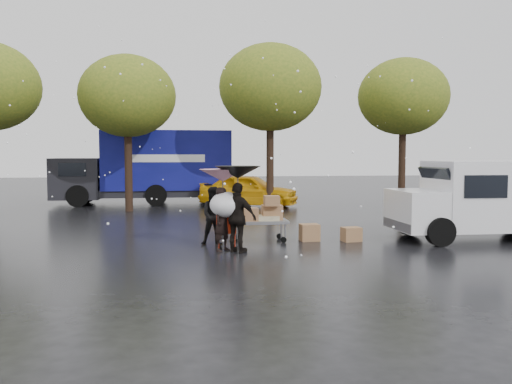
{
  "coord_description": "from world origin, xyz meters",
  "views": [
    {
      "loc": [
        -1.35,
        -13.15,
        2.39
      ],
      "look_at": [
        0.63,
        1.0,
        1.39
      ],
      "focal_mm": 38.0,
      "sensor_mm": 36.0,
      "label": 1
    }
  ],
  "objects": [
    {
      "name": "person_pink",
      "position": [
        -0.33,
        0.07,
        0.79
      ],
      "size": [
        0.67,
        0.68,
        1.58
      ],
      "primitive_type": "imported",
      "rotation": [
        0.0,
        0.0,
        0.81
      ],
      "color": "black",
      "rests_on": "ground"
    },
    {
      "name": "box_ground_near",
      "position": [
        2.17,
        1.35,
        0.23
      ],
      "size": [
        0.53,
        0.44,
        0.46
      ],
      "primitive_type": "cube",
      "rotation": [
        0.0,
        0.0,
        0.05
      ],
      "color": "#996E42",
      "rests_on": "ground"
    },
    {
      "name": "umbrella_black",
      "position": [
        0.02,
        -0.18,
        1.95
      ],
      "size": [
        1.12,
        1.12,
        2.11
      ],
      "color": "#4C4C4C",
      "rests_on": "ground"
    },
    {
      "name": "ground",
      "position": [
        0.0,
        0.0,
        0.0
      ],
      "size": [
        90.0,
        90.0,
        0.0
      ],
      "primitive_type": "plane",
      "color": "black",
      "rests_on": "ground"
    },
    {
      "name": "blue_truck",
      "position": [
        -2.81,
        13.28,
        1.76
      ],
      "size": [
        8.3,
        2.6,
        3.5
      ],
      "color": "navy",
      "rests_on": "ground"
    },
    {
      "name": "white_van",
      "position": [
        7.13,
        0.92,
        1.16
      ],
      "size": [
        4.91,
        2.18,
        2.2
      ],
      "color": "white",
      "rests_on": "ground"
    },
    {
      "name": "vendor_cart",
      "position": [
        0.87,
        1.4,
        0.73
      ],
      "size": [
        1.52,
        0.8,
        1.27
      ],
      "color": "slate",
      "rests_on": "ground"
    },
    {
      "name": "umbrella_pink",
      "position": [
        -0.33,
        0.07,
        1.87
      ],
      "size": [
        1.15,
        1.15,
        2.02
      ],
      "color": "#4C4C4C",
      "rests_on": "ground"
    },
    {
      "name": "person_black",
      "position": [
        0.02,
        -0.18,
        0.85
      ],
      "size": [
        1.04,
        0.94,
        1.71
      ],
      "primitive_type": "imported",
      "rotation": [
        0.0,
        0.0,
        2.48
      ],
      "color": "black",
      "rests_on": "ground"
    },
    {
      "name": "box_ground_far",
      "position": [
        3.29,
        1.1,
        0.19
      ],
      "size": [
        0.55,
        0.46,
        0.39
      ],
      "primitive_type": "cube",
      "rotation": [
        0.0,
        0.0,
        0.15
      ],
      "color": "#996E42",
      "rests_on": "ground"
    },
    {
      "name": "tree_row",
      "position": [
        -0.47,
        10.0,
        5.02
      ],
      "size": [
        21.6,
        4.4,
        7.12
      ],
      "color": "black",
      "rests_on": "ground"
    },
    {
      "name": "shopping_cart",
      "position": [
        -0.23,
        0.11,
        1.06
      ],
      "size": [
        0.84,
        0.84,
        1.46
      ],
      "color": "red",
      "rests_on": "ground"
    },
    {
      "name": "yellow_taxi",
      "position": [
        1.72,
        11.12,
        0.76
      ],
      "size": [
        4.8,
        3.41,
        1.52
      ],
      "primitive_type": "imported",
      "rotation": [
        0.0,
        0.0,
        1.16
      ],
      "color": "#E6A20C",
      "rests_on": "ground"
    },
    {
      "name": "person_middle",
      "position": [
        -0.46,
        1.02,
        0.77
      ],
      "size": [
        0.76,
        0.6,
        1.54
      ],
      "primitive_type": "imported",
      "rotation": [
        0.0,
        0.0,
        0.03
      ],
      "color": "black",
      "rests_on": "ground"
    }
  ]
}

